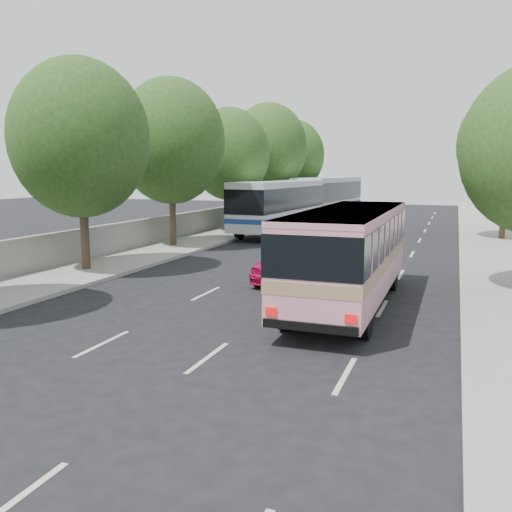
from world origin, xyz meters
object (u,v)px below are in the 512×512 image
at_px(pink_taxi, 295,259).
at_px(tour_coach_rear, 329,194).
at_px(pink_bus, 350,246).
at_px(white_pickup, 298,233).
at_px(tour_coach_front, 280,202).

xyz_separation_m(pink_taxi, tour_coach_rear, (-4.89, 27.55, 1.41)).
bearing_deg(tour_coach_rear, pink_taxi, -75.40).
distance_m(pink_bus, white_pickup, 13.25).
bearing_deg(tour_coach_rear, white_pickup, -77.86).
xyz_separation_m(pink_bus, tour_coach_rear, (-7.62, 30.89, 0.33)).
height_order(pink_bus, tour_coach_front, tour_coach_front).
xyz_separation_m(pink_taxi, white_pickup, (-2.39, 8.83, -0.02)).
relative_size(pink_bus, tour_coach_front, 0.80).
relative_size(pink_taxi, white_pickup, 0.87).
distance_m(pink_taxi, tour_coach_rear, 28.02).
distance_m(white_pickup, tour_coach_rear, 18.94).
relative_size(white_pickup, tour_coach_rear, 0.45).
height_order(pink_bus, pink_taxi, pink_bus).
bearing_deg(tour_coach_rear, pink_bus, -71.60).
bearing_deg(tour_coach_front, pink_bus, -62.85).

